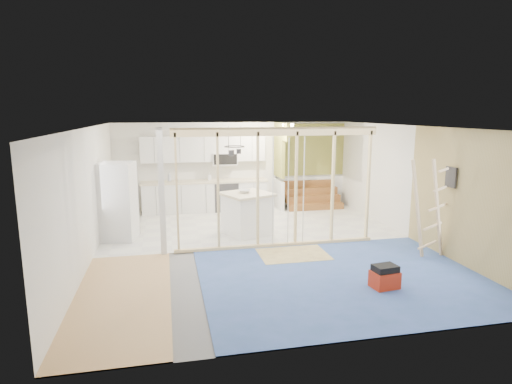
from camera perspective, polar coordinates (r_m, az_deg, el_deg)
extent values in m
cube|color=slate|center=(9.34, 0.96, -7.45)|extent=(7.00, 8.00, 0.01)
cube|color=silver|center=(8.89, 1.01, 8.70)|extent=(7.00, 8.00, 0.01)
cube|color=white|center=(12.91, -3.01, 3.49)|extent=(7.00, 0.01, 2.60)
cube|color=white|center=(5.31, 10.77, -7.07)|extent=(7.00, 0.01, 2.60)
cube|color=white|center=(8.93, -21.48, -0.43)|extent=(0.01, 8.00, 2.60)
cube|color=white|center=(10.38, 20.17, 1.10)|extent=(0.01, 8.00, 2.60)
cube|color=silver|center=(11.22, -1.34, -4.30)|extent=(7.00, 4.00, 0.02)
cube|color=#4761AD|center=(7.85, 11.60, -11.19)|extent=(5.00, 4.00, 0.02)
cube|color=tan|center=(7.29, -17.37, -13.21)|extent=(1.50, 4.00, 0.02)
cube|color=#D7C377|center=(8.91, 5.00, -8.28)|extent=(1.40, 1.00, 0.01)
cube|color=#F2DF94|center=(8.96, 2.89, 8.06)|extent=(4.40, 0.09, 0.18)
cube|color=#F2DF94|center=(9.40, 2.75, -7.04)|extent=(4.40, 0.09, 0.06)
cube|color=silver|center=(8.80, -12.46, -0.09)|extent=(0.12, 0.14, 2.60)
cube|color=#F2DF94|center=(8.80, -10.51, -0.02)|extent=(0.04, 0.09, 2.40)
cube|color=#F2DF94|center=(8.86, -5.08, 0.19)|extent=(0.04, 0.09, 2.40)
cube|color=#F2DF94|center=(9.00, 0.24, 0.39)|extent=(0.04, 0.09, 2.40)
cube|color=#F2DF94|center=(9.21, 5.35, 0.58)|extent=(0.04, 0.09, 2.40)
cube|color=#F2DF94|center=(9.49, 10.20, 0.76)|extent=(0.04, 0.09, 2.40)
cube|color=#F2DF94|center=(9.84, 14.73, 0.92)|extent=(0.04, 0.09, 2.40)
cylinder|color=silver|center=(9.06, 2.25, -0.06)|extent=(0.02, 0.02, 2.35)
cylinder|color=silver|center=(9.30, 6.36, 0.16)|extent=(0.02, 0.02, 2.35)
cylinder|color=silver|center=(9.18, 4.33, 0.05)|extent=(0.02, 0.02, 2.35)
cube|color=silver|center=(12.65, -6.79, -0.67)|extent=(3.60, 0.60, 0.88)
cube|color=beige|center=(12.56, -6.83, 1.41)|extent=(3.66, 0.64, 0.05)
cube|color=silver|center=(11.58, -17.68, -2.14)|extent=(0.60, 1.60, 0.88)
cube|color=beige|center=(11.49, -17.81, 0.12)|extent=(0.64, 1.64, 0.05)
cube|color=silver|center=(12.57, -6.98, 5.76)|extent=(3.60, 0.34, 0.75)
cube|color=silver|center=(12.62, -4.21, 4.46)|extent=(0.72, 0.38, 0.36)
cube|color=black|center=(12.44, -4.09, 4.37)|extent=(0.68, 0.02, 0.30)
cube|color=olive|center=(12.69, 3.13, 5.64)|extent=(0.10, 0.90, 1.60)
cube|color=white|center=(12.88, 3.07, -0.36)|extent=(0.10, 0.90, 0.90)
cube|color=olive|center=(11.98, 4.03, 7.97)|extent=(0.10, 0.50, 0.50)
cube|color=olive|center=(13.42, 7.22, 5.62)|extent=(2.20, 0.04, 1.60)
cube|color=white|center=(13.59, 7.09, 0.16)|extent=(2.20, 0.04, 0.90)
cube|color=brown|center=(12.93, 7.95, -1.98)|extent=(1.70, 0.26, 0.20)
cube|color=brown|center=(13.13, 7.59, -0.89)|extent=(1.70, 0.26, 0.20)
cube|color=brown|center=(13.33, 7.24, 0.17)|extent=(1.70, 0.26, 0.20)
cube|color=brown|center=(13.54, 6.90, 1.20)|extent=(1.70, 0.26, 0.20)
torus|color=black|center=(10.73, -2.87, 6.07)|extent=(0.52, 0.52, 0.02)
cylinder|color=black|center=(10.69, -3.68, 7.39)|extent=(0.01, 0.01, 0.50)
cylinder|color=black|center=(10.73, -2.08, 7.42)|extent=(0.01, 0.01, 0.50)
cylinder|color=#333338|center=(10.62, -3.31, 5.21)|extent=(0.14, 0.14, 0.14)
cylinder|color=#333338|center=(10.85, -2.32, 5.44)|extent=(0.12, 0.12, 0.12)
cube|color=tan|center=(8.77, 26.96, -1.05)|extent=(0.02, 4.00, 2.60)
cube|color=#333338|center=(9.15, 24.57, 1.81)|extent=(0.04, 0.30, 0.40)
cylinder|color=#FFEABF|center=(12.15, 4.31, 8.90)|extent=(0.32, 0.32, 0.08)
cube|color=silver|center=(10.19, -18.03, -1.25)|extent=(0.90, 0.87, 1.79)
cube|color=#333338|center=(10.15, -15.92, -1.17)|extent=(0.15, 0.71, 1.75)
cube|color=white|center=(10.22, -1.21, -3.13)|extent=(1.20, 1.20, 0.94)
cube|color=beige|center=(10.11, -1.22, -0.28)|extent=(1.35, 1.35, 0.05)
imported|color=silver|center=(10.14, -1.53, 0.10)|extent=(0.38, 0.38, 0.07)
imported|color=#AAAEBD|center=(12.59, -11.47, 2.05)|extent=(0.11, 0.11, 0.28)
imported|color=silver|center=(12.63, -6.21, 2.08)|extent=(0.10, 0.10, 0.21)
cube|color=#B12710|center=(7.56, 16.77, -11.16)|extent=(0.47, 0.37, 0.30)
cube|color=black|center=(7.49, 16.85, -9.71)|extent=(0.42, 0.33, 0.11)
cube|color=#D4B182|center=(8.96, 20.74, -2.21)|extent=(0.47, 0.15, 2.00)
cube|color=#D4B182|center=(9.20, 23.04, -2.05)|extent=(0.47, 0.15, 2.00)
cube|color=#D4B182|center=(9.29, 21.89, -6.57)|extent=(0.48, 0.15, 0.13)
cube|color=#D4B182|center=(9.23, 22.46, -4.24)|extent=(0.48, 0.15, 0.13)
cube|color=#D4B182|center=(9.19, 23.04, -1.88)|extent=(0.48, 0.15, 0.13)
cube|color=#D4B182|center=(9.17, 23.63, 0.49)|extent=(0.48, 0.15, 0.13)
cube|color=#D4B182|center=(9.16, 24.21, 2.88)|extent=(0.48, 0.15, 0.13)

